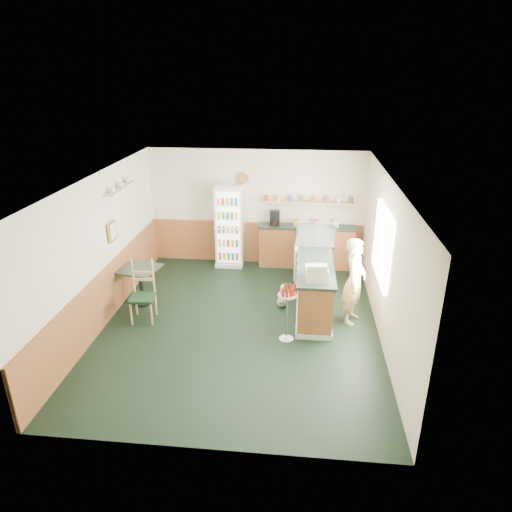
# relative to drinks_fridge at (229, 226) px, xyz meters

# --- Properties ---
(ground) EXTENTS (6.00, 6.00, 0.00)m
(ground) POSITION_rel_drinks_fridge_xyz_m (0.60, -2.74, -0.97)
(ground) COLOR black
(ground) RESTS_ON ground
(room_envelope) EXTENTS (5.04, 6.02, 2.72)m
(room_envelope) POSITION_rel_drinks_fridge_xyz_m (0.38, -2.01, 0.56)
(room_envelope) COLOR beige
(room_envelope) RESTS_ON ground
(service_counter) EXTENTS (0.68, 3.01, 1.01)m
(service_counter) POSITION_rel_drinks_fridge_xyz_m (1.95, -1.67, -0.51)
(service_counter) COLOR #A25C34
(service_counter) RESTS_ON ground
(back_counter) EXTENTS (2.24, 0.42, 1.69)m
(back_counter) POSITION_rel_drinks_fridge_xyz_m (1.79, 0.06, -0.42)
(back_counter) COLOR #A25C34
(back_counter) RESTS_ON ground
(drinks_fridge) EXTENTS (0.64, 0.54, 1.94)m
(drinks_fridge) POSITION_rel_drinks_fridge_xyz_m (0.00, 0.00, 0.00)
(drinks_fridge) COLOR white
(drinks_fridge) RESTS_ON ground
(display_case) EXTENTS (0.78, 0.41, 0.44)m
(display_case) POSITION_rel_drinks_fridge_xyz_m (1.95, -1.19, 0.26)
(display_case) COLOR silver
(display_case) RESTS_ON service_counter
(cash_register) EXTENTS (0.41, 0.42, 0.22)m
(cash_register) POSITION_rel_drinks_fridge_xyz_m (1.95, -2.81, 0.15)
(cash_register) COLOR beige
(cash_register) RESTS_ON service_counter
(shopkeeper) EXTENTS (0.54, 0.64, 1.63)m
(shopkeeper) POSITION_rel_drinks_fridge_xyz_m (2.65, -2.40, -0.15)
(shopkeeper) COLOR tan
(shopkeeper) RESTS_ON ground
(condiment_stand) EXTENTS (0.33, 0.33, 1.02)m
(condiment_stand) POSITION_rel_drinks_fridge_xyz_m (1.47, -3.16, -0.28)
(condiment_stand) COLOR silver
(condiment_stand) RESTS_ON ground
(newspaper_rack) EXTENTS (0.09, 0.40, 0.82)m
(newspaper_rack) POSITION_rel_drinks_fridge_xyz_m (1.60, -1.35, -0.33)
(newspaper_rack) COLOR black
(newspaper_rack) RESTS_ON ground
(cafe_table) EXTENTS (0.81, 0.81, 0.76)m
(cafe_table) POSITION_rel_drinks_fridge_xyz_m (-1.45, -2.12, -0.43)
(cafe_table) COLOR black
(cafe_table) RESTS_ON ground
(cafe_chair) EXTENTS (0.47, 0.47, 1.16)m
(cafe_chair) POSITION_rel_drinks_fridge_xyz_m (-1.19, -2.67, -0.36)
(cafe_chair) COLOR black
(cafe_chair) RESTS_ON ground
(dog_doorstop) EXTENTS (0.19, 0.25, 0.23)m
(dog_doorstop) POSITION_rel_drinks_fridge_xyz_m (1.34, -2.02, -0.86)
(dog_doorstop) COLOR gray
(dog_doorstop) RESTS_ON ground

